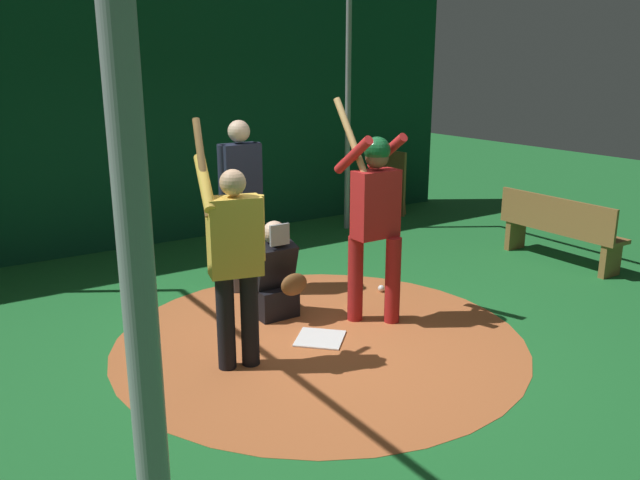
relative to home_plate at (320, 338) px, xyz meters
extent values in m
plane|color=#1E6B2D|center=(0.00, 0.00, -0.01)|extent=(25.94, 25.94, 0.00)
cylinder|color=#B76033|center=(0.00, 0.00, -0.01)|extent=(3.74, 3.74, 0.01)
cube|color=white|center=(0.00, 0.00, 0.00)|extent=(0.59, 0.59, 0.01)
cylinder|color=maroon|center=(0.03, 0.82, 0.41)|extent=(0.15, 0.15, 0.85)
cylinder|color=maroon|center=(-0.21, 0.55, 0.41)|extent=(0.15, 0.15, 0.85)
cube|color=#B21E1E|center=(-0.09, 0.68, 1.16)|extent=(0.22, 0.44, 0.64)
cylinder|color=#B21E1E|center=(-0.19, 0.88, 1.62)|extent=(0.52, 0.09, 0.40)
cylinder|color=#B21E1E|center=(-0.19, 0.49, 1.62)|extent=(0.52, 0.09, 0.40)
sphere|color=brown|center=(-0.09, 0.68, 1.61)|extent=(0.22, 0.22, 0.22)
sphere|color=#0F4C23|center=(-0.09, 0.68, 1.67)|extent=(0.25, 0.25, 0.25)
cylinder|color=tan|center=(-0.31, 0.55, 1.76)|extent=(0.54, 0.06, 0.73)
cube|color=black|center=(-0.77, -0.06, 0.14)|extent=(0.40, 0.40, 0.30)
cube|color=black|center=(-0.73, -0.06, 0.52)|extent=(0.31, 0.40, 0.49)
sphere|color=beige|center=(-0.71, -0.06, 0.86)|extent=(0.23, 0.23, 0.23)
cube|color=gray|center=(-0.61, -0.06, 0.86)|extent=(0.03, 0.20, 0.20)
ellipsoid|color=brown|center=(-0.45, 0.00, 0.39)|extent=(0.12, 0.28, 0.22)
cylinder|color=#4C4C51|center=(-1.59, 0.13, 0.44)|extent=(0.15, 0.15, 0.91)
cylinder|color=#4C4C51|center=(-1.59, -0.07, 0.44)|extent=(0.15, 0.15, 0.91)
cube|color=#1E2338|center=(-1.59, 0.03, 1.26)|extent=(0.22, 0.42, 0.72)
cylinder|color=#1E2338|center=(-1.59, 0.23, 1.31)|extent=(0.09, 0.09, 0.61)
cylinder|color=#1E2338|center=(-1.59, -0.17, 1.31)|extent=(0.09, 0.09, 0.61)
sphere|color=beige|center=(-1.59, 0.03, 1.75)|extent=(0.23, 0.23, 0.23)
cylinder|color=black|center=(0.09, -0.76, 0.39)|extent=(0.15, 0.15, 0.81)
cylinder|color=black|center=(0.04, -0.95, 0.39)|extent=(0.15, 0.15, 0.81)
cube|color=gold|center=(0.07, -0.86, 1.11)|extent=(0.32, 0.46, 0.64)
cylinder|color=gold|center=(0.12, -0.66, 1.16)|extent=(0.09, 0.09, 0.54)
cylinder|color=gold|center=(-0.08, -1.03, 1.54)|extent=(0.48, 0.20, 0.41)
sphere|color=tan|center=(0.07, -0.86, 1.55)|extent=(0.21, 0.21, 0.21)
cylinder|color=olive|center=(-0.16, -1.01, 1.65)|extent=(0.46, 0.17, 0.74)
cube|color=#0C3D26|center=(-4.06, 0.00, 1.86)|extent=(0.20, 9.94, 3.75)
cylinder|color=gray|center=(3.20, -2.60, 1.68)|extent=(0.08, 0.08, 3.39)
cylinder|color=gray|center=(-3.20, 2.60, 1.68)|extent=(0.08, 0.08, 3.39)
cube|color=olive|center=(-3.81, 3.81, 0.51)|extent=(1.06, 0.04, 1.05)
cylinder|color=tan|center=(-4.24, 3.87, 0.43)|extent=(0.06, 0.13, 0.89)
cylinder|color=black|center=(-4.12, 3.87, 0.42)|extent=(0.06, 0.17, 0.87)
cylinder|color=black|center=(-4.00, 3.87, 0.39)|extent=(0.06, 0.20, 0.80)
cylinder|color=black|center=(-3.88, 3.87, 0.44)|extent=(0.06, 0.13, 0.90)
cylinder|color=olive|center=(-3.76, 3.87, 0.44)|extent=(0.06, 0.21, 0.91)
cylinder|color=olive|center=(-3.64, 3.87, 0.41)|extent=(0.06, 0.12, 0.85)
cylinder|color=olive|center=(-3.52, 3.87, 0.44)|extent=(0.06, 0.13, 0.91)
cylinder|color=olive|center=(-3.40, 3.87, 0.41)|extent=(0.06, 0.17, 0.85)
cube|color=olive|center=(-0.32, 3.86, 0.41)|extent=(1.65, 0.36, 0.05)
cube|color=olive|center=(-0.32, 3.70, 0.64)|extent=(1.65, 0.04, 0.40)
cube|color=olive|center=(-1.03, 3.86, 0.19)|extent=(0.08, 0.32, 0.40)
cube|color=olive|center=(0.39, 3.86, 0.19)|extent=(0.08, 0.32, 0.40)
sphere|color=white|center=(-0.50, 0.72, 0.03)|extent=(0.07, 0.07, 0.07)
sphere|color=white|center=(-0.68, 1.26, 0.03)|extent=(0.07, 0.07, 0.07)
camera|label=1|loc=(4.56, -3.01, 2.46)|focal=36.25mm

